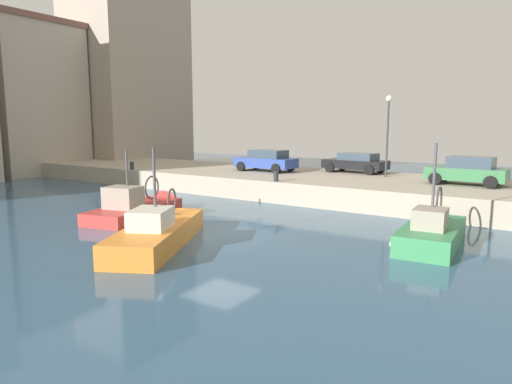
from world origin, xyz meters
The scene contains 13 objects.
water_surface centered at (0.00, 0.00, 0.00)m, with size 80.00×80.00×0.00m, color #335675.
quay_wall centered at (11.50, 0.00, 0.60)m, with size 9.00×56.00×1.20m, color #ADA08C.
fishing_boat_green centered at (3.23, -7.35, 0.10)m, with size 5.59×2.13×4.47m.
fishing_boat_red centered at (0.60, 5.41, 0.13)m, with size 6.29×3.36×4.12m.
fishing_boat_orange centered at (-2.39, 0.85, 0.10)m, with size 6.92×4.78×4.34m.
parked_car_blue centered at (11.70, 5.49, 1.94)m, with size 2.05×4.20×1.45m.
parked_car_green centered at (11.69, -7.01, 1.95)m, with size 2.14×3.91×1.49m.
parked_car_black centered at (14.31, 0.15, 1.88)m, with size 2.23×4.23×1.30m.
mooring_bollard_south centered at (7.35, 2.00, 1.48)m, with size 0.28×0.28×0.55m, color #2D2D33.
mooring_bollard_mid centered at (7.35, 14.00, 1.48)m, with size 0.28×0.28×0.55m, color #2D2D33.
quay_streetlamp centered at (13.00, -2.29, 4.45)m, with size 0.36×0.36×4.83m.
waterfront_building_east_mid centered at (17.38, 26.06, 9.70)m, with size 10.86×8.30×19.36m.
waterfront_building_east centered at (8.21, 28.29, 6.68)m, with size 7.86×6.91×13.31m.
Camera 1 is at (-13.45, -10.98, 4.24)m, focal length 31.18 mm.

